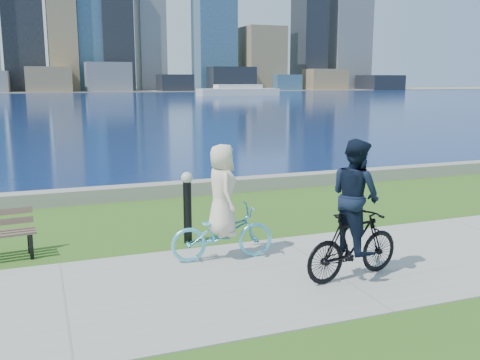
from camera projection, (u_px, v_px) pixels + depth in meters
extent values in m
plane|color=#2B5516|center=(326.00, 269.00, 8.57)|extent=(320.00, 320.00, 0.00)
cube|color=gray|center=(326.00, 269.00, 8.57)|extent=(80.00, 3.50, 0.02)
cube|color=gray|center=(210.00, 187.00, 14.23)|extent=(90.00, 0.50, 0.35)
cube|color=#0C1F4E|center=(68.00, 101.00, 74.74)|extent=(320.00, 131.00, 0.01)
cube|color=slate|center=(54.00, 91.00, 128.03)|extent=(320.00, 30.00, 0.12)
cube|color=#756348|center=(48.00, 80.00, 118.81)|extent=(9.62, 9.98, 5.59)
cube|color=slate|center=(108.00, 77.00, 122.60)|extent=(10.08, 6.17, 6.71)
cube|color=black|center=(175.00, 83.00, 128.51)|extent=(7.80, 6.90, 4.01)
cube|color=black|center=(231.00, 79.00, 134.13)|extent=(11.35, 7.12, 5.94)
cube|color=navy|center=(284.00, 82.00, 140.01)|extent=(7.10, 6.95, 4.06)
cube|color=#756348|center=(325.00, 80.00, 144.34)|extent=(10.73, 6.54, 5.58)
cube|color=black|center=(380.00, 82.00, 147.62)|extent=(10.00, 9.37, 3.97)
cube|color=black|center=(117.00, 33.00, 129.60)|extent=(7.36, 6.12, 27.84)
cube|color=navy|center=(214.00, 5.00, 136.04)|extent=(9.87, 8.65, 42.71)
cube|color=#756348|center=(261.00, 59.00, 142.13)|extent=(10.20, 11.92, 16.36)
cube|color=black|center=(309.00, 26.00, 147.74)|extent=(6.84, 9.58, 34.47)
cube|color=slate|center=(349.00, 34.00, 151.59)|extent=(11.31, 6.93, 30.85)
cube|color=silver|center=(238.00, 92.00, 96.45)|extent=(14.61, 4.17, 1.25)
cube|color=silver|center=(238.00, 87.00, 96.27)|extent=(8.35, 3.13, 0.73)
cube|color=black|center=(31.00, 247.00, 9.00)|extent=(0.06, 0.06, 0.44)
cube|color=black|center=(29.00, 241.00, 9.31)|extent=(0.06, 0.06, 0.44)
cylinder|color=black|center=(188.00, 212.00, 9.85)|extent=(0.15, 0.15, 1.19)
sphere|color=beige|center=(187.00, 178.00, 9.73)|extent=(0.22, 0.22, 0.22)
imported|color=#61CBEC|center=(222.00, 233.00, 8.92)|extent=(0.75, 1.78, 0.91)
imported|color=white|center=(222.00, 190.00, 8.78)|extent=(0.55, 0.79, 1.52)
imported|color=black|center=(353.00, 245.00, 8.06)|extent=(0.77, 1.78, 1.04)
imported|color=black|center=(355.00, 196.00, 7.91)|extent=(0.76, 0.91, 1.70)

